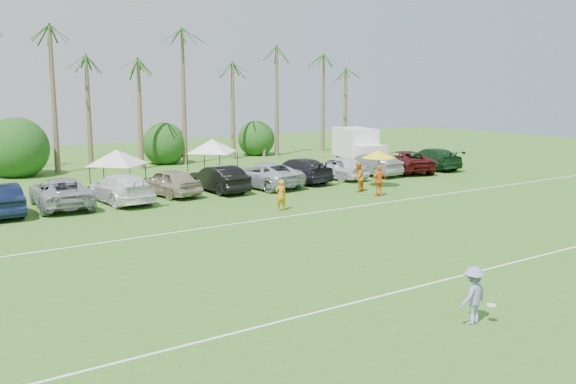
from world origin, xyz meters
TOP-DOWN VIEW (x-y plane):
  - ground at (0.00, 0.00)m, footprint 120.00×120.00m
  - field_lines at (0.00, 8.00)m, footprint 80.00×12.10m
  - palm_tree_4 at (-4.00, 38.00)m, footprint 2.40×2.40m
  - palm_tree_5 at (0.00, 38.00)m, footprint 2.40×2.40m
  - palm_tree_6 at (4.00, 38.00)m, footprint 2.40×2.40m
  - palm_tree_7 at (8.00, 38.00)m, footprint 2.40×2.40m
  - palm_tree_8 at (13.00, 38.00)m, footprint 2.40×2.40m
  - palm_tree_9 at (18.00, 38.00)m, footprint 2.40×2.40m
  - palm_tree_10 at (23.00, 38.00)m, footprint 2.40×2.40m
  - palm_tree_11 at (27.00, 38.00)m, footprint 2.40×2.40m
  - bush_tree_1 at (-6.00, 39.00)m, footprint 4.00×4.00m
  - bush_tree_2 at (6.00, 39.00)m, footprint 4.00×4.00m
  - bush_tree_3 at (16.00, 39.00)m, footprint 4.00×4.00m
  - sideline_player_a at (2.57, 15.49)m, footprint 0.68×0.51m
  - sideline_player_b at (10.00, 17.76)m, footprint 1.09×0.98m
  - sideline_player_c at (9.96, 15.81)m, footprint 1.14×0.57m
  - box_truck at (18.24, 27.16)m, footprint 3.89×6.43m
  - canopy_tent_left at (-2.81, 25.34)m, footprint 4.00×4.00m
  - canopy_tent_right at (5.25, 28.18)m, footprint 4.07×4.07m
  - market_umbrella at (12.28, 18.39)m, footprint 2.19×2.19m
  - frisbee_player at (-2.24, -1.21)m, footprint 1.14×0.83m
  - parked_car_2 at (-6.85, 23.14)m, footprint 3.42×6.27m
  - parked_car_3 at (-3.63, 22.68)m, footprint 2.58×5.85m
  - parked_car_4 at (-0.42, 23.21)m, footprint 2.82×5.17m
  - parked_car_5 at (2.79, 22.77)m, footprint 1.86×5.10m
  - parked_car_6 at (6.01, 22.70)m, footprint 3.55×6.32m
  - parked_car_7 at (9.22, 23.16)m, footprint 2.65×5.87m
  - parked_car_8 at (12.44, 22.76)m, footprint 2.36×5.04m
  - parked_car_9 at (15.65, 22.79)m, footprint 1.93×5.12m
  - parked_car_10 at (18.86, 22.70)m, footprint 4.41×6.55m
  - parked_car_11 at (22.08, 22.81)m, footprint 3.12×6.02m

SIDE VIEW (x-z plane):
  - ground at x=0.00m, z-range 0.00..0.00m
  - field_lines at x=0.00m, z-range 0.00..0.01m
  - frisbee_player at x=-2.24m, z-range 0.00..1.65m
  - parked_car_2 at x=-6.85m, z-range 0.00..1.67m
  - parked_car_3 at x=-3.63m, z-range 0.00..1.67m
  - parked_car_4 at x=-0.42m, z-range 0.00..1.67m
  - parked_car_5 at x=2.79m, z-range 0.00..1.67m
  - parked_car_6 at x=6.01m, z-range 0.00..1.67m
  - parked_car_7 at x=9.22m, z-range 0.00..1.67m
  - parked_car_8 at x=12.44m, z-range 0.00..1.67m
  - parked_car_9 at x=15.65m, z-range 0.00..1.67m
  - parked_car_10 at x=18.86m, z-range 0.00..1.67m
  - parked_car_11 at x=22.08m, z-range 0.00..1.67m
  - sideline_player_a at x=2.57m, z-range 0.00..1.68m
  - sideline_player_b at x=10.00m, z-range 0.00..1.86m
  - sideline_player_c at x=9.96m, z-range 0.00..1.88m
  - box_truck at x=18.24m, z-range 0.11..3.22m
  - bush_tree_1 at x=-6.00m, z-range -0.20..3.80m
  - bush_tree_2 at x=6.00m, z-range -0.20..3.80m
  - bush_tree_3 at x=16.00m, z-range -0.20..3.80m
  - market_umbrella at x=12.28m, z-range 0.97..3.41m
  - canopy_tent_left at x=-2.81m, z-range 1.15..4.40m
  - canopy_tent_right at x=5.25m, z-range 1.18..4.48m
  - palm_tree_4 at x=-4.00m, z-range 3.03..11.93m
  - palm_tree_8 at x=13.00m, z-range 3.03..11.93m
  - palm_tree_5 at x=0.00m, z-range 3.40..13.30m
  - palm_tree_9 at x=18.00m, z-range 3.40..13.30m
  - palm_tree_6 at x=4.00m, z-range 3.76..14.66m
  - palm_tree_10 at x=23.00m, z-range 3.76..14.66m
  - palm_tree_7 at x=8.00m, z-range 4.11..16.01m
  - palm_tree_11 at x=27.00m, z-range 4.11..16.01m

